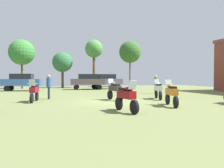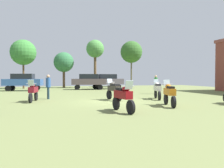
{
  "view_description": "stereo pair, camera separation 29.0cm",
  "coord_description": "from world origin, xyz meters",
  "px_view_note": "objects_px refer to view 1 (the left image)",
  "views": [
    {
      "loc": [
        -4.25,
        -14.24,
        1.63
      ],
      "look_at": [
        1.71,
        6.03,
        0.98
      ],
      "focal_mm": 36.2,
      "sensor_mm": 36.0,
      "label": 1
    },
    {
      "loc": [
        -3.98,
        -14.32,
        1.63
      ],
      "look_at": [
        1.71,
        6.03,
        0.98
      ],
      "focal_mm": 36.2,
      "sensor_mm": 36.0,
      "label": 2
    }
  ],
  "objects_px": {
    "motorcycle_3": "(34,91)",
    "person_1": "(49,85)",
    "motorcycle_4": "(158,89)",
    "motorcycle_6": "(115,90)",
    "car_1": "(106,80)",
    "car_2": "(88,80)",
    "tree_2": "(94,50)",
    "tree_1": "(22,52)",
    "tree_4": "(130,52)",
    "car_4": "(22,81)",
    "person_3": "(156,83)",
    "motorcycle_1": "(171,93)",
    "motorcycle_5": "(126,96)",
    "tree_3": "(62,62)"
  },
  "relations": [
    {
      "from": "motorcycle_5",
      "to": "tree_3",
      "type": "height_order",
      "value": "tree_3"
    },
    {
      "from": "motorcycle_1",
      "to": "person_3",
      "type": "relative_size",
      "value": 1.2
    },
    {
      "from": "motorcycle_3",
      "to": "motorcycle_5",
      "type": "distance_m",
      "value": 7.11
    },
    {
      "from": "motorcycle_5",
      "to": "car_2",
      "type": "relative_size",
      "value": 0.47
    },
    {
      "from": "motorcycle_1",
      "to": "tree_1",
      "type": "xyz_separation_m",
      "value": [
        -9.86,
        22.61,
        4.32
      ]
    },
    {
      "from": "car_2",
      "to": "tree_2",
      "type": "bearing_deg",
      "value": -11.05
    },
    {
      "from": "motorcycle_5",
      "to": "person_3",
      "type": "relative_size",
      "value": 1.18
    },
    {
      "from": "car_1",
      "to": "motorcycle_1",
      "type": "bearing_deg",
      "value": 171.77
    },
    {
      "from": "motorcycle_6",
      "to": "car_4",
      "type": "bearing_deg",
      "value": 107.06
    },
    {
      "from": "motorcycle_3",
      "to": "motorcycle_6",
      "type": "bearing_deg",
      "value": -175.58
    },
    {
      "from": "car_4",
      "to": "tree_4",
      "type": "height_order",
      "value": "tree_4"
    },
    {
      "from": "car_1",
      "to": "tree_1",
      "type": "relative_size",
      "value": 0.65
    },
    {
      "from": "motorcycle_4",
      "to": "motorcycle_6",
      "type": "xyz_separation_m",
      "value": [
        -3.28,
        0.13,
        0.01
      ]
    },
    {
      "from": "car_1",
      "to": "tree_2",
      "type": "bearing_deg",
      "value": 7.75
    },
    {
      "from": "person_1",
      "to": "tree_2",
      "type": "distance_m",
      "value": 18.26
    },
    {
      "from": "tree_4",
      "to": "motorcycle_4",
      "type": "bearing_deg",
      "value": -105.26
    },
    {
      "from": "motorcycle_5",
      "to": "motorcycle_1",
      "type": "bearing_deg",
      "value": -165.66
    },
    {
      "from": "car_2",
      "to": "tree_1",
      "type": "relative_size",
      "value": 0.67
    },
    {
      "from": "motorcycle_3",
      "to": "motorcycle_6",
      "type": "distance_m",
      "value": 5.33
    },
    {
      "from": "motorcycle_5",
      "to": "tree_3",
      "type": "bearing_deg",
      "value": -95.72
    },
    {
      "from": "motorcycle_4",
      "to": "motorcycle_5",
      "type": "height_order",
      "value": "motorcycle_4"
    },
    {
      "from": "car_2",
      "to": "motorcycle_3",
      "type": "bearing_deg",
      "value": 166.07
    },
    {
      "from": "car_1",
      "to": "tree_4",
      "type": "distance_m",
      "value": 8.86
    },
    {
      "from": "motorcycle_6",
      "to": "tree_2",
      "type": "bearing_deg",
      "value": 70.94
    },
    {
      "from": "motorcycle_4",
      "to": "motorcycle_5",
      "type": "xyz_separation_m",
      "value": [
        -4.3,
        -5.05,
        -0.0
      ]
    },
    {
      "from": "motorcycle_4",
      "to": "tree_2",
      "type": "relative_size",
      "value": 0.29
    },
    {
      "from": "car_1",
      "to": "person_3",
      "type": "relative_size",
      "value": 2.48
    },
    {
      "from": "car_4",
      "to": "person_1",
      "type": "bearing_deg",
      "value": -155.41
    },
    {
      "from": "car_2",
      "to": "car_4",
      "type": "xyz_separation_m",
      "value": [
        -7.87,
        -0.64,
        0.0
      ]
    },
    {
      "from": "car_4",
      "to": "car_2",
      "type": "bearing_deg",
      "value": -75.27
    },
    {
      "from": "motorcycle_6",
      "to": "person_1",
      "type": "bearing_deg",
      "value": 142.46
    },
    {
      "from": "motorcycle_1",
      "to": "tree_4",
      "type": "distance_m",
      "value": 25.14
    },
    {
      "from": "car_1",
      "to": "person_1",
      "type": "relative_size",
      "value": 2.48
    },
    {
      "from": "motorcycle_3",
      "to": "car_4",
      "type": "bearing_deg",
      "value": -71.51
    },
    {
      "from": "car_1",
      "to": "person_1",
      "type": "distance_m",
      "value": 14.62
    },
    {
      "from": "car_1",
      "to": "tree_1",
      "type": "xyz_separation_m",
      "value": [
        -10.98,
        4.13,
        3.87
      ]
    },
    {
      "from": "car_1",
      "to": "tree_2",
      "type": "distance_m",
      "value": 6.0
    },
    {
      "from": "car_4",
      "to": "tree_2",
      "type": "relative_size",
      "value": 0.63
    },
    {
      "from": "tree_4",
      "to": "car_1",
      "type": "bearing_deg",
      "value": -136.28
    },
    {
      "from": "car_4",
      "to": "car_1",
      "type": "bearing_deg",
      "value": -72.32
    },
    {
      "from": "motorcycle_1",
      "to": "motorcycle_3",
      "type": "bearing_deg",
      "value": 164.17
    },
    {
      "from": "tree_3",
      "to": "tree_4",
      "type": "height_order",
      "value": "tree_4"
    },
    {
      "from": "tree_1",
      "to": "tree_2",
      "type": "bearing_deg",
      "value": -1.86
    },
    {
      "from": "motorcycle_3",
      "to": "person_1",
      "type": "height_order",
      "value": "person_1"
    },
    {
      "from": "tree_1",
      "to": "tree_2",
      "type": "distance_m",
      "value": 10.17
    },
    {
      "from": "motorcycle_6",
      "to": "tree_4",
      "type": "bearing_deg",
      "value": 54.61
    },
    {
      "from": "motorcycle_6",
      "to": "person_3",
      "type": "distance_m",
      "value": 7.31
    },
    {
      "from": "motorcycle_4",
      "to": "car_2",
      "type": "relative_size",
      "value": 0.45
    },
    {
      "from": "motorcycle_6",
      "to": "car_4",
      "type": "distance_m",
      "value": 15.07
    },
    {
      "from": "person_1",
      "to": "person_3",
      "type": "bearing_deg",
      "value": -86.26
    }
  ]
}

